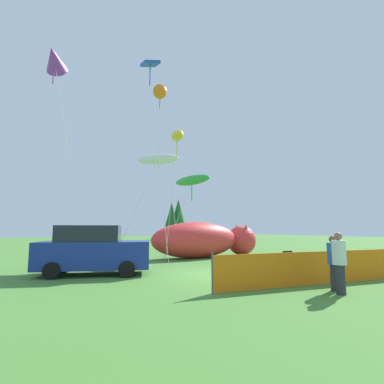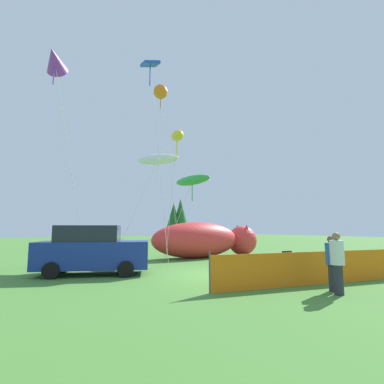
% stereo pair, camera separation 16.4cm
% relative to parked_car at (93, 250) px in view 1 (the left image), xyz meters
% --- Properties ---
extents(ground_plane, '(120.00, 120.00, 0.00)m').
position_rel_parked_car_xyz_m(ground_plane, '(4.35, -2.46, -0.96)').
color(ground_plane, '#477F33').
extents(parked_car, '(4.67, 3.28, 1.95)m').
position_rel_parked_car_xyz_m(parked_car, '(0.00, 0.00, 0.00)').
color(parked_car, navy).
rests_on(parked_car, ground).
extents(folding_chair, '(0.58, 0.58, 0.91)m').
position_rel_parked_car_xyz_m(folding_chair, '(7.00, -3.84, -0.43)').
color(folding_chair, black).
rests_on(folding_chair, ground).
extents(inflatable_cat, '(7.93, 2.47, 2.23)m').
position_rel_parked_car_xyz_m(inflatable_cat, '(7.82, 3.75, 0.07)').
color(inflatable_cat, red).
rests_on(inflatable_cat, ground).
extents(safety_fence, '(7.81, 1.35, 1.17)m').
position_rel_parked_car_xyz_m(safety_fence, '(6.04, -5.92, -0.43)').
color(safety_fence, orange).
rests_on(safety_fence, ground).
extents(spectator_in_red_shirt, '(0.35, 0.35, 1.61)m').
position_rel_parked_car_xyz_m(spectator_in_red_shirt, '(5.47, -6.85, -0.08)').
color(spectator_in_red_shirt, '#2D2D38').
rests_on(spectator_in_red_shirt, ground).
extents(spectator_in_grey_shirt, '(0.37, 0.37, 1.72)m').
position_rel_parked_car_xyz_m(spectator_in_grey_shirt, '(5.16, -7.23, -0.02)').
color(spectator_in_grey_shirt, '#2D2D38').
rests_on(spectator_in_grey_shirt, ground).
extents(kite_orange_flower, '(2.14, 1.02, 12.18)m').
position_rel_parked_car_xyz_m(kite_orange_flower, '(5.69, 6.38, 10.67)').
color(kite_orange_flower, silver).
rests_on(kite_orange_flower, ground).
extents(kite_purple_delta, '(2.87, 1.86, 11.02)m').
position_rel_parked_car_xyz_m(kite_purple_delta, '(-1.58, 3.12, 9.28)').
color(kite_purple_delta, silver).
rests_on(kite_purple_delta, ground).
extents(kite_yellow_hero, '(1.45, 2.75, 7.67)m').
position_rel_parked_car_xyz_m(kite_yellow_hero, '(4.83, 2.02, 6.06)').
color(kite_yellow_hero, silver).
rests_on(kite_yellow_hero, ground).
extents(kite_green_fish, '(2.43, 3.14, 5.14)m').
position_rel_parked_car_xyz_m(kite_green_fish, '(6.50, 3.21, 3.82)').
color(kite_green_fish, silver).
rests_on(kite_green_fish, ground).
extents(kite_white_ghost, '(3.84, 1.80, 6.35)m').
position_rel_parked_car_xyz_m(kite_white_ghost, '(4.28, 3.38, 4.92)').
color(kite_white_ghost, silver).
rests_on(kite_white_ghost, ground).
extents(kite_blue_box, '(1.12, 1.83, 11.27)m').
position_rel_parked_car_xyz_m(kite_blue_box, '(3.21, 2.16, 9.75)').
color(kite_blue_box, silver).
rests_on(kite_blue_box, ground).
extents(horizon_tree_east, '(2.91, 2.91, 6.94)m').
position_rel_parked_car_xyz_m(horizon_tree_east, '(21.59, 33.32, 3.30)').
color(horizon_tree_east, brown).
rests_on(horizon_tree_east, ground).
extents(horizon_tree_west, '(2.59, 2.59, 6.18)m').
position_rel_parked_car_xyz_m(horizon_tree_west, '(20.11, 33.01, 2.83)').
color(horizon_tree_west, brown).
rests_on(horizon_tree_west, ground).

